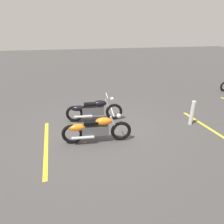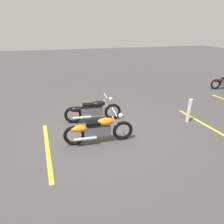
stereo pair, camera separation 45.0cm
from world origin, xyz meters
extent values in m
plane|color=#474444|center=(0.00, 0.00, 0.00)|extent=(60.00, 60.00, 0.00)
torus|color=black|center=(0.50, -0.85, 0.34)|extent=(0.68, 0.17, 0.67)
torus|color=black|center=(-1.05, -0.71, 0.34)|extent=(0.68, 0.17, 0.67)
cube|color=#59595E|center=(-0.33, -0.77, 0.42)|extent=(0.86, 0.29, 0.32)
ellipsoid|color=orange|center=(-0.06, -0.80, 0.72)|extent=(0.54, 0.33, 0.24)
ellipsoid|color=orange|center=(-0.89, -0.72, 0.56)|extent=(0.58, 0.29, 0.22)
cube|color=black|center=(-0.46, -0.76, 0.70)|extent=(0.46, 0.28, 0.09)
cylinder|color=silver|center=(0.27, -0.83, 0.60)|extent=(0.27, 0.08, 0.56)
cylinder|color=silver|center=(0.22, -0.82, 1.02)|extent=(0.09, 0.62, 0.04)
sphere|color=silver|center=(0.42, -0.84, 0.88)|extent=(0.15, 0.15, 0.15)
cylinder|color=silver|center=(-0.74, -0.88, 0.26)|extent=(0.71, 0.15, 0.09)
torus|color=black|center=(0.63, 0.71, 0.34)|extent=(0.68, 0.17, 0.67)
torus|color=black|center=(-0.92, 0.85, 0.34)|extent=(0.68, 0.17, 0.67)
cube|color=#59595E|center=(-0.19, 0.78, 0.42)|extent=(0.86, 0.29, 0.32)
ellipsoid|color=black|center=(0.08, 0.76, 0.72)|extent=(0.54, 0.32, 0.24)
ellipsoid|color=black|center=(-0.76, 0.83, 0.56)|extent=(0.58, 0.29, 0.22)
cube|color=black|center=(-0.32, 0.79, 0.70)|extent=(0.46, 0.28, 0.09)
cylinder|color=silver|center=(0.41, 0.73, 0.60)|extent=(0.27, 0.08, 0.56)
cylinder|color=silver|center=(0.36, 0.74, 1.02)|extent=(0.09, 0.62, 0.04)
sphere|color=silver|center=(0.56, 0.72, 0.88)|extent=(0.15, 0.15, 0.15)
cylinder|color=silver|center=(-0.60, 0.68, 0.26)|extent=(0.71, 0.15, 0.09)
torus|color=black|center=(7.82, 2.92, 0.31)|extent=(0.62, 0.23, 0.62)
ellipsoid|color=black|center=(7.97, 2.89, 0.52)|extent=(0.55, 0.32, 0.20)
cylinder|color=white|center=(3.40, -0.35, 0.47)|extent=(0.14, 0.14, 0.94)
cube|color=yellow|center=(-1.89, -0.67, 0.00)|extent=(0.35, 3.20, 0.01)
cube|color=yellow|center=(3.90, -0.95, 0.00)|extent=(0.35, 3.20, 0.01)
camera|label=1|loc=(-0.96, -6.02, 3.38)|focal=30.29mm
camera|label=2|loc=(-1.39, -5.90, 3.38)|focal=30.29mm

